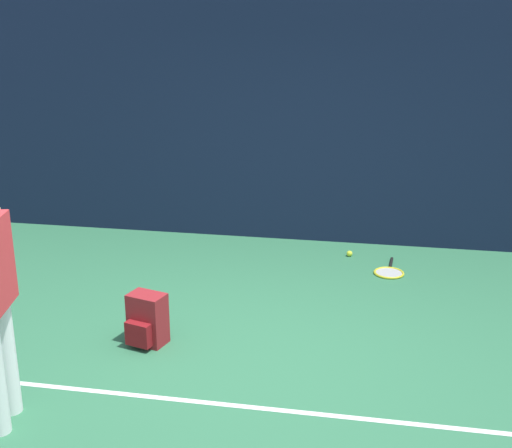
{
  "coord_description": "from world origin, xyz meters",
  "views": [
    {
      "loc": [
        0.95,
        -4.78,
        2.68
      ],
      "look_at": [
        0.0,
        0.4,
        1.0
      ],
      "focal_mm": 47.22,
      "sensor_mm": 36.0,
      "label": 1
    }
  ],
  "objects": [
    {
      "name": "tennis_racket",
      "position": [
        1.14,
        2.04,
        0.01
      ],
      "size": [
        0.35,
        0.62,
        0.03
      ],
      "rotation": [
        0.0,
        0.0,
        4.63
      ],
      "color": "black",
      "rests_on": "ground"
    },
    {
      "name": "back_fence",
      "position": [
        0.0,
        3.0,
        1.5
      ],
      "size": [
        10.0,
        0.1,
        2.99
      ],
      "primitive_type": "cube",
      "color": "#141E38",
      "rests_on": "ground"
    },
    {
      "name": "ground_plane",
      "position": [
        0.0,
        0.0,
        0.0
      ],
      "size": [
        12.0,
        12.0,
        0.0
      ],
      "primitive_type": "plane",
      "color": "#2D6B47"
    },
    {
      "name": "backpack",
      "position": [
        -0.87,
        0.06,
        0.21
      ],
      "size": [
        0.34,
        0.34,
        0.44
      ],
      "rotation": [
        0.0,
        0.0,
        6.01
      ],
      "color": "maroon",
      "rests_on": "ground"
    },
    {
      "name": "tennis_ball_near_player",
      "position": [
        0.7,
        2.48,
        0.03
      ],
      "size": [
        0.07,
        0.07,
        0.07
      ],
      "primitive_type": "sphere",
      "color": "#CCE033",
      "rests_on": "ground"
    },
    {
      "name": "court_line",
      "position": [
        0.0,
        -0.72,
        0.0
      ],
      "size": [
        9.0,
        0.05,
        0.0
      ],
      "primitive_type": "cube",
      "color": "white",
      "rests_on": "ground"
    }
  ]
}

